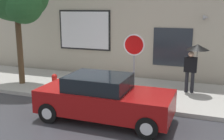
{
  "coord_description": "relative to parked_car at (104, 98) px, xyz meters",
  "views": [
    {
      "loc": [
        4.13,
        -7.75,
        3.52
      ],
      "look_at": [
        0.56,
        1.8,
        1.2
      ],
      "focal_mm": 44.09,
      "sensor_mm": 36.0,
      "label": 1
    }
  ],
  "objects": [
    {
      "name": "stop_sign",
      "position": [
        0.52,
        1.57,
        1.18
      ],
      "size": [
        0.76,
        0.1,
        2.48
      ],
      "color": "gray",
      "rests_on": "sidewalk"
    },
    {
      "name": "fire_hydrant",
      "position": [
        -2.86,
        1.68,
        -0.21
      ],
      "size": [
        0.3,
        0.44,
        0.74
      ],
      "color": "red",
      "rests_on": "sidewalk"
    },
    {
      "name": "pedestrian_with_umbrella",
      "position": [
        2.47,
        3.48,
        0.96
      ],
      "size": [
        0.92,
        0.9,
        1.97
      ],
      "color": "black",
      "rests_on": "sidewalk"
    },
    {
      "name": "ground_plane",
      "position": [
        -0.98,
        0.09,
        -0.72
      ],
      "size": [
        60.0,
        60.0,
        0.0
      ],
      "primitive_type": "plane",
      "color": "#333338"
    },
    {
      "name": "parked_car",
      "position": [
        0.0,
        0.0,
        0.0
      ],
      "size": [
        4.24,
        1.84,
        1.45
      ],
      "color": "maroon",
      "rests_on": "ground"
    },
    {
      "name": "sidewalk",
      "position": [
        -0.98,
        3.09,
        -0.64
      ],
      "size": [
        20.0,
        4.0,
        0.15
      ],
      "primitive_type": "cube",
      "color": "#A3A099",
      "rests_on": "ground"
    },
    {
      "name": "building_facade",
      "position": [
        -1.0,
        5.59,
        2.77
      ],
      "size": [
        20.0,
        0.67,
        7.0
      ],
      "color": "#B2A893",
      "rests_on": "ground"
    }
  ]
}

